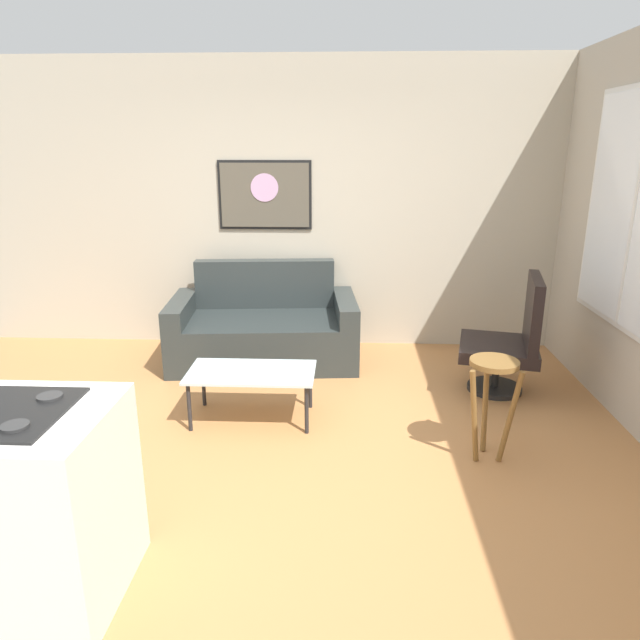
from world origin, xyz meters
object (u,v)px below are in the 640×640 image
Objects in this scene: couch at (264,330)px; coffee_table at (252,375)px; armchair at (510,340)px; bar_stool at (492,385)px; wall_painting at (265,195)px.

coffee_table is (0.08, -1.27, 0.06)m from couch.
coffee_table is at bearing -86.27° from couch.
armchair is 1.44× the size of bar_stool.
armchair is 1.08× the size of wall_painting.
couch is 1.97× the size of wall_painting.
bar_stool is (1.63, -0.50, 0.17)m from coffee_table.
wall_painting is (-0.11, 1.77, 1.17)m from coffee_table.
armchair reaches higher than couch.
couch is 1.27m from coffee_table.
bar_stool is at bearing -110.62° from armchair.
couch is 2.47m from bar_stool.
bar_stool is at bearing -16.92° from coffee_table.
armchair is 2.67m from wall_painting.
armchair is (2.05, 0.60, 0.10)m from coffee_table.
coffee_table is 2.12m from wall_painting.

